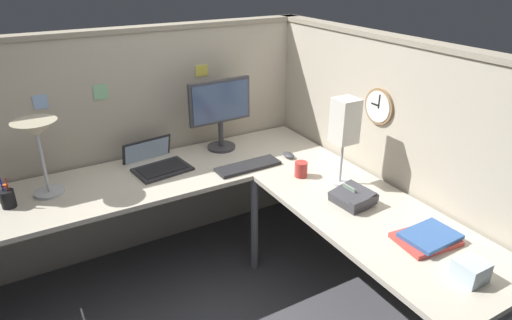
{
  "coord_description": "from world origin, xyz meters",
  "views": [
    {
      "loc": [
        -1.06,
        -2.0,
        1.97
      ],
      "look_at": [
        0.12,
        0.06,
        0.88
      ],
      "focal_mm": 30.75,
      "sensor_mm": 36.0,
      "label": 1
    }
  ],
  "objects": [
    {
      "name": "ground_plane",
      "position": [
        0.0,
        0.0,
        0.0
      ],
      "size": [
        6.8,
        6.8,
        0.0
      ],
      "primitive_type": "plane",
      "color": "#47474C"
    },
    {
      "name": "cubicle_wall_back",
      "position": [
        -0.36,
        0.87,
        0.79
      ],
      "size": [
        2.57,
        0.12,
        1.58
      ],
      "color": "#B7AD99",
      "rests_on": "ground"
    },
    {
      "name": "cubicle_wall_right",
      "position": [
        0.87,
        -0.27,
        0.79
      ],
      "size": [
        0.12,
        2.37,
        1.58
      ],
      "color": "#B7AD99",
      "rests_on": "ground"
    },
    {
      "name": "desk",
      "position": [
        -0.15,
        -0.05,
        0.63
      ],
      "size": [
        2.35,
        2.15,
        0.73
      ],
      "color": "beige",
      "rests_on": "ground"
    },
    {
      "name": "monitor",
      "position": [
        0.16,
        0.64,
        1.02
      ],
      "size": [
        0.46,
        0.2,
        0.5
      ],
      "color": "#38383D",
      "rests_on": "desk"
    },
    {
      "name": "laptop",
      "position": [
        -0.34,
        0.59,
        0.75
      ],
      "size": [
        0.39,
        0.42,
        0.22
      ],
      "color": "#232326",
      "rests_on": "desk"
    },
    {
      "name": "keyboard",
      "position": [
        0.17,
        0.26,
        0.74
      ],
      "size": [
        0.43,
        0.15,
        0.02
      ],
      "primitive_type": "cube",
      "rotation": [
        0.0,
        0.0,
        0.02
      ],
      "color": "#232326",
      "rests_on": "desk"
    },
    {
      "name": "computer_mouse",
      "position": [
        0.49,
        0.26,
        0.75
      ],
      "size": [
        0.06,
        0.1,
        0.03
      ],
      "primitive_type": "ellipsoid",
      "color": "#38383D",
      "rests_on": "desk"
    },
    {
      "name": "desk_lamp_dome",
      "position": [
        -1.0,
        0.53,
        1.09
      ],
      "size": [
        0.24,
        0.24,
        0.44
      ],
      "color": "#B7BABF",
      "rests_on": "desk"
    },
    {
      "name": "pen_cup",
      "position": [
        -1.21,
        0.48,
        0.78
      ],
      "size": [
        0.08,
        0.08,
        0.18
      ],
      "color": "black",
      "rests_on": "desk"
    },
    {
      "name": "office_phone",
      "position": [
        0.45,
        -0.43,
        0.77
      ],
      "size": [
        0.2,
        0.22,
        0.11
      ],
      "color": "#38383D",
      "rests_on": "desk"
    },
    {
      "name": "book_stack",
      "position": [
        0.53,
        -0.88,
        0.75
      ],
      "size": [
        0.3,
        0.24,
        0.04
      ],
      "color": "#BF3F38",
      "rests_on": "desk"
    },
    {
      "name": "desk_lamp_paper",
      "position": [
        0.55,
        -0.2,
        1.11
      ],
      "size": [
        0.13,
        0.13,
        0.53
      ],
      "color": "#B7BABF",
      "rests_on": "desk"
    },
    {
      "name": "coffee_mug",
      "position": [
        0.4,
        -0.01,
        0.78
      ],
      "size": [
        0.08,
        0.08,
        0.1
      ],
      "primitive_type": "cylinder",
      "color": "#B2332D",
      "rests_on": "desk"
    },
    {
      "name": "tissue_box",
      "position": [
        0.46,
        -1.16,
        0.78
      ],
      "size": [
        0.12,
        0.12,
        0.09
      ],
      "primitive_type": "cube",
      "color": "silver",
      "rests_on": "desk"
    },
    {
      "name": "wall_clock",
      "position": [
        0.82,
        -0.19,
        1.17
      ],
      "size": [
        0.04,
        0.22,
        0.22
      ],
      "color": "olive"
    },
    {
      "name": "pinned_note_leftmost",
      "position": [
        0.11,
        0.82,
        1.26
      ],
      "size": [
        0.09,
        0.0,
        0.08
      ],
      "primitive_type": "cube",
      "color": "#EAD84C"
    },
    {
      "name": "pinned_note_middle",
      "position": [
        -0.58,
        0.82,
        1.21
      ],
      "size": [
        0.09,
        0.0,
        0.09
      ],
      "primitive_type": "cube",
      "color": "#8CCC99"
    },
    {
      "name": "pinned_note_rightmost",
      "position": [
        -0.93,
        0.82,
        1.2
      ],
      "size": [
        0.08,
        0.0,
        0.08
      ],
      "primitive_type": "cube",
      "color": "#99B7E5"
    }
  ]
}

